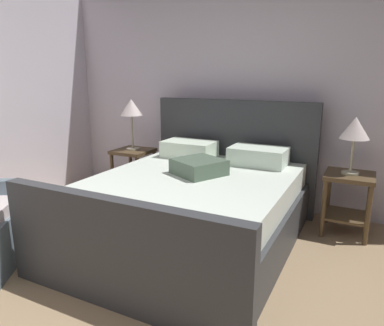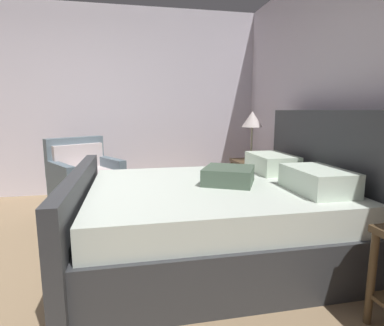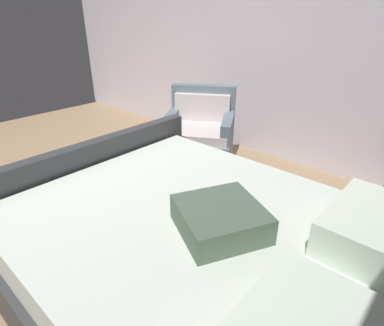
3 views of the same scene
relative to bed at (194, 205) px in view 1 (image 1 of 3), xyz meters
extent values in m
cube|color=white|center=(0.21, 1.27, 1.00)|extent=(5.11, 0.12, 2.70)
cube|color=#38393C|center=(0.00, -0.06, -0.15)|extent=(1.74, 2.03, 0.40)
cube|color=#38393C|center=(0.00, 1.01, 0.27)|extent=(1.85, 0.10, 1.24)
cube|color=#38393C|center=(0.00, -1.12, 0.03)|extent=(1.85, 0.10, 0.77)
cube|color=white|center=(0.00, -0.06, 0.16)|extent=(1.66, 1.97, 0.22)
cube|color=white|center=(-0.39, 0.68, 0.36)|extent=(0.56, 0.36, 0.18)
cube|color=white|center=(0.39, 0.68, 0.36)|extent=(0.56, 0.36, 0.18)
cube|color=#506551|center=(0.01, 0.09, 0.34)|extent=(0.54, 0.54, 0.14)
cube|color=brown|center=(1.25, 0.81, 0.23)|extent=(0.44, 0.44, 0.04)
cube|color=brown|center=(1.25, 0.81, -0.17)|extent=(0.40, 0.40, 0.02)
cylinder|color=brown|center=(1.06, 0.62, -0.07)|extent=(0.04, 0.04, 0.56)
cylinder|color=brown|center=(1.44, 0.62, -0.07)|extent=(0.04, 0.04, 0.56)
cylinder|color=brown|center=(1.06, 1.00, -0.07)|extent=(0.04, 0.04, 0.56)
cylinder|color=brown|center=(1.44, 1.00, -0.07)|extent=(0.04, 0.04, 0.56)
cylinder|color=#B7B293|center=(1.25, 0.81, 0.26)|extent=(0.16, 0.16, 0.02)
cylinder|color=#B7B293|center=(1.25, 0.81, 0.43)|extent=(0.02, 0.02, 0.32)
cone|color=silver|center=(1.25, 0.81, 0.69)|extent=(0.26, 0.26, 0.20)
cube|color=brown|center=(-1.25, 0.81, 0.23)|extent=(0.44, 0.44, 0.04)
cube|color=brown|center=(-1.25, 0.81, -0.17)|extent=(0.40, 0.40, 0.02)
cylinder|color=brown|center=(-1.44, 0.62, -0.07)|extent=(0.04, 0.04, 0.56)
cylinder|color=brown|center=(-1.06, 0.62, -0.07)|extent=(0.04, 0.04, 0.56)
cylinder|color=brown|center=(-1.44, 1.00, -0.07)|extent=(0.04, 0.04, 0.56)
cylinder|color=brown|center=(-1.06, 1.00, -0.07)|extent=(0.04, 0.04, 0.56)
cylinder|color=#B7B293|center=(-1.25, 0.81, 0.26)|extent=(0.16, 0.16, 0.02)
cylinder|color=#B7B293|center=(-1.25, 0.81, 0.47)|extent=(0.02, 0.02, 0.41)
cone|color=silver|center=(-1.25, 0.81, 0.77)|extent=(0.27, 0.27, 0.20)
camera|label=1|loc=(1.37, -2.76, 1.16)|focal=33.50mm
camera|label=2|loc=(2.45, -0.72, 0.89)|focal=28.80mm
camera|label=3|loc=(1.05, 0.86, 1.26)|focal=29.25mm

